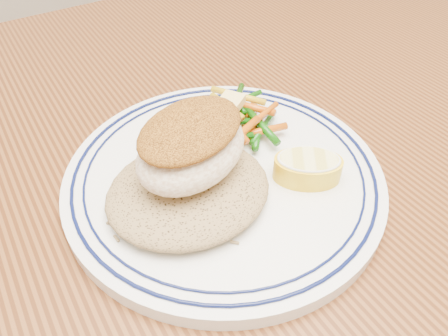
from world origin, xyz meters
TOP-DOWN VIEW (x-y plane):
  - dining_table at (0.00, 0.00)m, footprint 1.50×0.90m
  - plate at (-0.03, -0.03)m, footprint 0.29×0.29m
  - rice_pilaf at (-0.07, -0.04)m, footprint 0.14×0.13m
  - fish_fillet at (-0.06, -0.03)m, footprint 0.13×0.11m
  - vegetable_pile at (0.01, 0.02)m, footprint 0.11×0.10m
  - butter_pat at (0.01, 0.02)m, footprint 0.04×0.03m
  - lemon_wedge at (0.03, -0.07)m, footprint 0.08×0.08m

SIDE VIEW (x-z plane):
  - dining_table at x=0.00m, z-range 0.28..1.03m
  - plate at x=-0.03m, z-range 0.75..0.77m
  - lemon_wedge at x=0.03m, z-range 0.77..0.79m
  - rice_pilaf at x=-0.07m, z-range 0.77..0.79m
  - vegetable_pile at x=0.01m, z-range 0.76..0.79m
  - butter_pat at x=0.01m, z-range 0.79..0.80m
  - fish_fillet at x=-0.06m, z-range 0.79..0.84m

